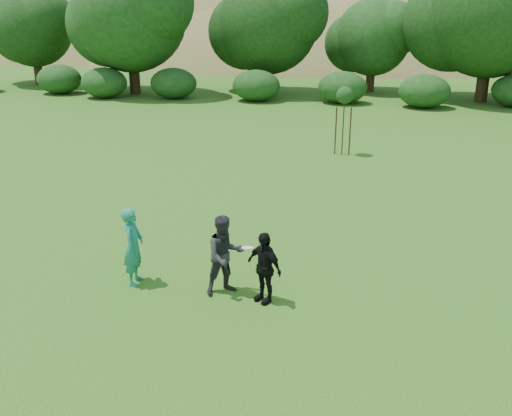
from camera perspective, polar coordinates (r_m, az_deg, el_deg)
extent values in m
plane|color=#19470C|center=(12.66, -2.52, -9.33)|extent=(120.00, 120.00, 0.00)
imported|color=#1B7D63|center=(13.33, -12.17, -3.76)|extent=(0.51, 0.72, 1.85)
imported|color=#28282B|center=(12.63, -3.12, -4.73)|extent=(1.13, 1.08, 1.84)
imported|color=black|center=(12.32, 0.80, -5.94)|extent=(1.01, 0.86, 1.62)
cylinder|color=white|center=(12.25, -0.83, -4.01)|extent=(0.27, 0.27, 0.08)
cylinder|color=#372515|center=(24.36, 8.71, 8.18)|extent=(0.05, 0.05, 2.50)
sphere|color=#1B4217|center=(24.13, 8.87, 11.08)|extent=(0.70, 0.70, 0.70)
cylinder|color=#392616|center=(24.42, 7.97, 7.65)|extent=(0.06, 0.06, 2.00)
cylinder|color=#3E2918|center=(24.40, 9.39, 7.56)|extent=(0.06, 0.06, 2.00)
ellipsoid|color=olive|center=(87.24, -8.18, 7.90)|extent=(110.00, 70.00, 44.00)
ellipsoid|color=olive|center=(86.99, 21.89, 5.12)|extent=(100.00, 64.00, 52.00)
ellipsoid|color=olive|center=(70.52, 4.25, 8.79)|extent=(80.00, 50.00, 28.00)
cylinder|color=#3A2616|center=(47.80, -20.98, 13.03)|extent=(0.65, 0.65, 2.62)
sphere|color=#194214|center=(47.59, -21.44, 16.50)|extent=(5.80, 5.80, 5.80)
cylinder|color=#3A2616|center=(41.06, -12.10, 13.28)|extent=(0.73, 0.73, 3.15)
sphere|color=#194214|center=(40.81, -12.50, 18.37)|extent=(7.54, 7.54, 7.54)
cylinder|color=#3A2616|center=(40.54, 1.21, 13.38)|extent=(0.68, 0.68, 2.80)
sphere|color=#194214|center=(40.28, 1.25, 17.98)|extent=(6.73, 6.73, 6.73)
cylinder|color=#3A2616|center=(42.03, 11.38, 12.88)|extent=(0.60, 0.60, 2.27)
sphere|color=#194214|center=(41.79, 11.63, 16.38)|extent=(5.22, 5.22, 5.22)
cylinder|color=#3A2616|center=(39.69, 21.81, 12.22)|extent=(0.76, 0.76, 3.32)
sphere|color=#194214|center=(39.43, 22.58, 17.81)|extent=(8.12, 8.12, 8.12)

